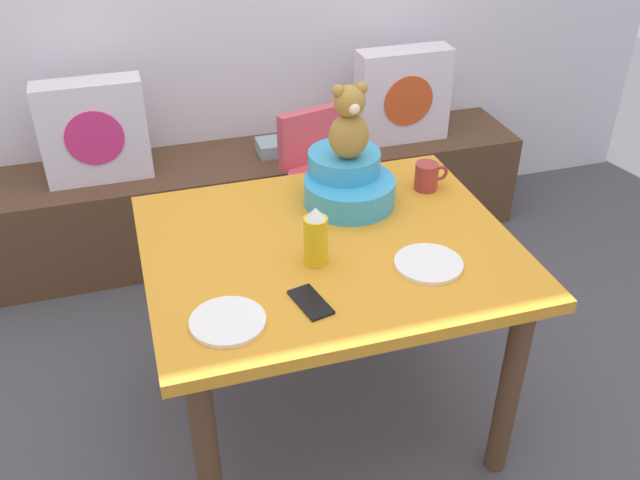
# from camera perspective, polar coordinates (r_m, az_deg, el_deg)

# --- Properties ---
(ground_plane) EXTENTS (8.00, 8.00, 0.00)m
(ground_plane) POSITION_cam_1_polar(r_m,az_deg,el_deg) (2.61, 0.65, -13.98)
(ground_plane) COLOR #4C4C51
(window_bench) EXTENTS (2.60, 0.44, 0.46)m
(window_bench) POSITION_cam_1_polar(r_m,az_deg,el_deg) (3.40, -5.45, 3.36)
(window_bench) COLOR brown
(window_bench) RESTS_ON ground_plane
(pillow_floral_left) EXTENTS (0.44, 0.15, 0.44)m
(pillow_floral_left) POSITION_cam_1_polar(r_m,az_deg,el_deg) (3.13, -17.94, 8.42)
(pillow_floral_left) COLOR silver
(pillow_floral_left) RESTS_ON window_bench
(pillow_floral_right) EXTENTS (0.44, 0.15, 0.44)m
(pillow_floral_right) POSITION_cam_1_polar(r_m,az_deg,el_deg) (3.38, 6.75, 11.62)
(pillow_floral_right) COLOR silver
(pillow_floral_right) RESTS_ON window_bench
(book_stack) EXTENTS (0.20, 0.14, 0.06)m
(book_stack) POSITION_cam_1_polar(r_m,az_deg,el_deg) (3.30, -3.37, 7.64)
(book_stack) COLOR #94AEB7
(book_stack) RESTS_ON window_bench
(dining_table) EXTENTS (1.11, 0.93, 0.74)m
(dining_table) POSITION_cam_1_polar(r_m,az_deg,el_deg) (2.19, 0.76, -2.74)
(dining_table) COLOR orange
(dining_table) RESTS_ON ground_plane
(highchair) EXTENTS (0.40, 0.51, 0.79)m
(highchair) POSITION_cam_1_polar(r_m,az_deg,el_deg) (2.93, 0.59, 4.91)
(highchair) COLOR #D84C59
(highchair) RESTS_ON ground_plane
(infant_seat_teal) EXTENTS (0.30, 0.33, 0.16)m
(infant_seat_teal) POSITION_cam_1_polar(r_m,az_deg,el_deg) (2.31, 2.27, 4.79)
(infant_seat_teal) COLOR #379FD0
(infant_seat_teal) RESTS_ON dining_table
(teddy_bear) EXTENTS (0.13, 0.12, 0.25)m
(teddy_bear) POSITION_cam_1_polar(r_m,az_deg,el_deg) (2.22, 2.39, 9.47)
(teddy_bear) COLOR olive
(teddy_bear) RESTS_ON infant_seat_teal
(ketchup_bottle) EXTENTS (0.07, 0.07, 0.18)m
(ketchup_bottle) POSITION_cam_1_polar(r_m,az_deg,el_deg) (1.99, -0.36, 0.23)
(ketchup_bottle) COLOR gold
(ketchup_bottle) RESTS_ON dining_table
(coffee_mug) EXTENTS (0.12, 0.08, 0.09)m
(coffee_mug) POSITION_cam_1_polar(r_m,az_deg,el_deg) (2.42, 8.73, 5.16)
(coffee_mug) COLOR #9E332D
(coffee_mug) RESTS_ON dining_table
(dinner_plate_near) EXTENTS (0.20, 0.20, 0.01)m
(dinner_plate_near) POSITION_cam_1_polar(r_m,az_deg,el_deg) (1.83, -7.53, -6.59)
(dinner_plate_near) COLOR white
(dinner_plate_near) RESTS_ON dining_table
(dinner_plate_far) EXTENTS (0.20, 0.20, 0.01)m
(dinner_plate_far) POSITION_cam_1_polar(r_m,az_deg,el_deg) (2.05, 8.85, -1.91)
(dinner_plate_far) COLOR white
(dinner_plate_far) RESTS_ON dining_table
(cell_phone) EXTENTS (0.10, 0.16, 0.01)m
(cell_phone) POSITION_cam_1_polar(r_m,az_deg,el_deg) (1.88, -0.77, -5.09)
(cell_phone) COLOR black
(cell_phone) RESTS_ON dining_table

